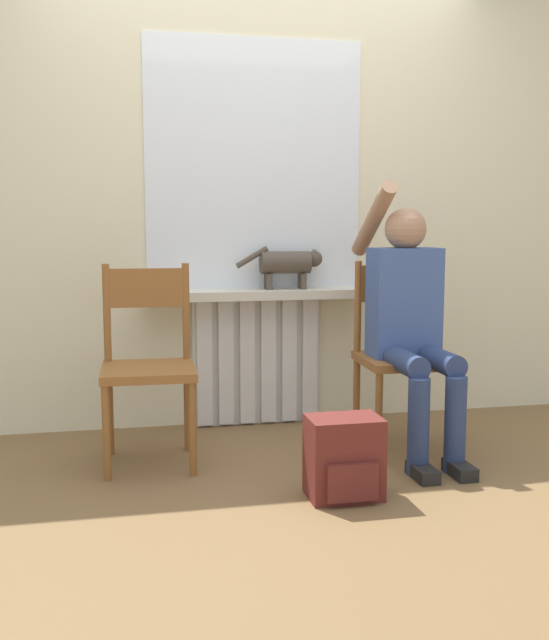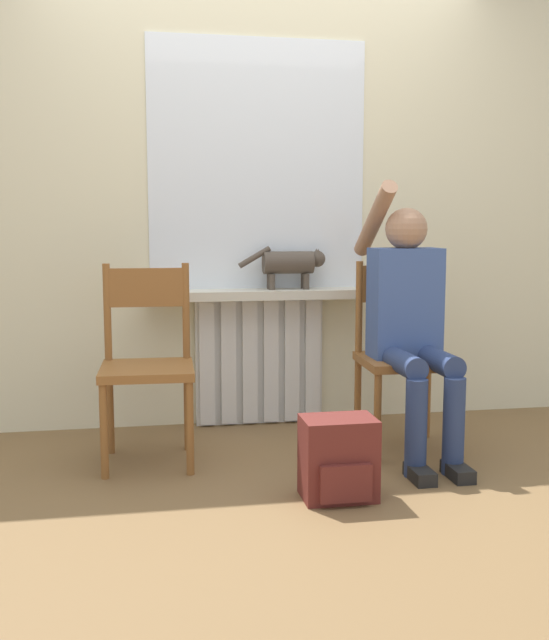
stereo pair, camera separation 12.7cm
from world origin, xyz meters
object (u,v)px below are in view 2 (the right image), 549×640
Objects in this scene: chair_left at (147,361)px; backpack at (339,459)px; person at (411,316)px; cat at (291,263)px; chair_right at (402,353)px.

chair_left is 2.76× the size of backpack.
person reaches higher than chair_left.
person is 2.73× the size of cat.
person is 0.83m from cat.
chair_left reaches higher than backpack.
cat is at bearing 35.39° from chair_left.
chair_left is at bearing 139.92° from backpack.
person is 0.90m from backpack.
backpack is (0.77, -0.65, -0.32)m from chair_left.
chair_right is 0.23m from person.
chair_right is 0.83m from cat.
backpack is at bearing -133.28° from person.
person is at bearing 46.72° from backpack.
backpack is at bearing -38.01° from chair_left.
chair_left and chair_right have the same top height.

